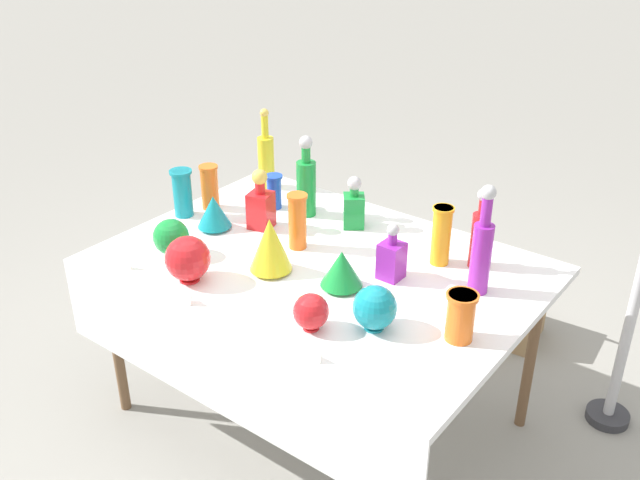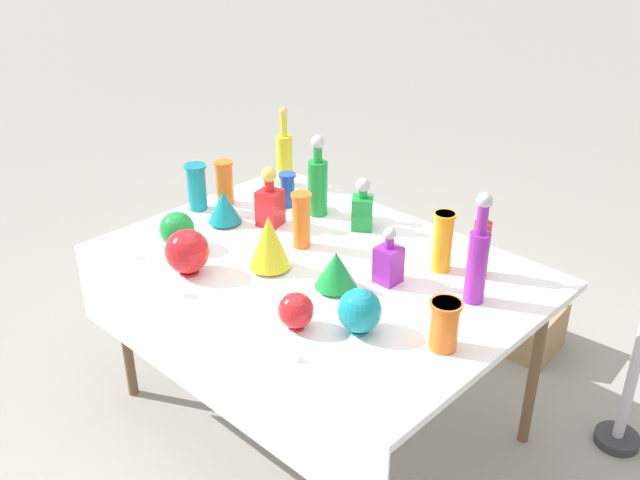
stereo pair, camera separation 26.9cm
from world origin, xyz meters
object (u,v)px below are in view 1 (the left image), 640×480
(slender_vase_0, at_px, (210,186))
(cardboard_box_behind_left, at_px, (488,307))
(square_decanter_2, at_px, (261,204))
(fluted_vase_0, at_px, (342,269))
(square_decanter_1, at_px, (354,206))
(round_bowl_2, at_px, (171,237))
(slender_vase_4, at_px, (297,220))
(tall_bottle_2, at_px, (482,249))
(fluted_vase_2, at_px, (270,244))
(round_bowl_0, at_px, (375,308))
(fluted_vase_1, at_px, (214,212))
(square_decanter_0, at_px, (392,257))
(round_bowl_3, at_px, (188,259))
(tall_bottle_1, at_px, (306,183))
(tall_bottle_0, at_px, (266,158))
(tall_bottle_3, at_px, (479,234))
(slender_vase_3, at_px, (182,191))
(slender_vase_5, at_px, (441,234))
(slender_vase_1, at_px, (461,315))
(slender_vase_2, at_px, (274,190))
(round_bowl_1, at_px, (311,312))

(slender_vase_0, height_order, cardboard_box_behind_left, slender_vase_0)
(square_decanter_2, height_order, fluted_vase_0, square_decanter_2)
(square_decanter_1, height_order, round_bowl_2, square_decanter_1)
(slender_vase_4, height_order, round_bowl_2, slender_vase_4)
(tall_bottle_2, relative_size, fluted_vase_2, 1.90)
(slender_vase_4, relative_size, round_bowl_0, 1.48)
(square_decanter_2, distance_m, fluted_vase_1, 0.20)
(cardboard_box_behind_left, bearing_deg, square_decanter_0, -90.04)
(round_bowl_2, relative_size, cardboard_box_behind_left, 0.28)
(square_decanter_0, distance_m, round_bowl_2, 0.86)
(round_bowl_3, bearing_deg, square_decanter_2, 99.27)
(tall_bottle_1, bearing_deg, round_bowl_3, -89.40)
(fluted_vase_0, bearing_deg, square_decanter_2, 160.92)
(cardboard_box_behind_left, bearing_deg, tall_bottle_0, -146.49)
(cardboard_box_behind_left, bearing_deg, tall_bottle_2, -71.15)
(tall_bottle_3, distance_m, slender_vase_3, 1.27)
(slender_vase_5, bearing_deg, slender_vase_1, -54.07)
(round_bowl_3, bearing_deg, slender_vase_0, 127.82)
(tall_bottle_3, bearing_deg, square_decanter_1, -179.69)
(tall_bottle_3, height_order, square_decanter_0, tall_bottle_3)
(slender_vase_2, bearing_deg, fluted_vase_0, -30.40)
(tall_bottle_3, height_order, fluted_vase_2, tall_bottle_3)
(slender_vase_1, xyz_separation_m, round_bowl_1, (-0.41, -0.24, -0.02))
(slender_vase_1, bearing_deg, slender_vase_3, 175.66)
(fluted_vase_1, bearing_deg, slender_vase_1, -4.48)
(tall_bottle_0, distance_m, fluted_vase_0, 0.98)
(square_decanter_1, distance_m, fluted_vase_0, 0.50)
(tall_bottle_2, distance_m, square_decanter_1, 0.68)
(tall_bottle_0, xyz_separation_m, tall_bottle_1, (0.34, -0.13, 0.00))
(tall_bottle_2, distance_m, slender_vase_2, 1.05)
(square_decanter_1, distance_m, slender_vase_1, 0.87)
(square_decanter_0, bearing_deg, round_bowl_3, -141.27)
(tall_bottle_2, distance_m, round_bowl_3, 1.05)
(round_bowl_3, xyz_separation_m, cardboard_box_behind_left, (0.58, 1.45, -0.72))
(fluted_vase_0, bearing_deg, tall_bottle_0, 147.04)
(square_decanter_1, height_order, slender_vase_0, square_decanter_1)
(tall_bottle_0, relative_size, tall_bottle_1, 1.06)
(fluted_vase_0, bearing_deg, slender_vase_1, -3.54)
(tall_bottle_0, bearing_deg, tall_bottle_2, -11.90)
(fluted_vase_1, xyz_separation_m, round_bowl_0, (0.94, -0.21, 0.00))
(slender_vase_3, distance_m, fluted_vase_1, 0.20)
(square_decanter_0, distance_m, round_bowl_3, 0.74)
(round_bowl_1, bearing_deg, fluted_vase_0, 105.18)
(tall_bottle_0, distance_m, slender_vase_1, 1.43)
(tall_bottle_1, relative_size, fluted_vase_0, 2.33)
(slender_vase_5, xyz_separation_m, round_bowl_0, (0.04, -0.52, -0.04))
(tall_bottle_1, relative_size, square_decanter_0, 1.63)
(slender_vase_2, bearing_deg, round_bowl_1, -42.33)
(tall_bottle_0, height_order, round_bowl_0, tall_bottle_0)
(slender_vase_4, relative_size, fluted_vase_1, 1.57)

